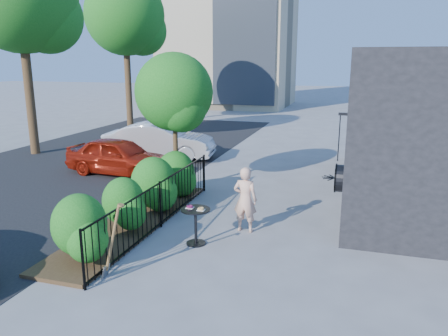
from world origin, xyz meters
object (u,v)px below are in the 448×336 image
(street_tree_far, at_px, (126,20))
(shovel, at_px, (111,245))
(cafe_table, at_px, (196,220))
(car_red, at_px, (119,156))
(car_silver, at_px, (160,141))
(woman, at_px, (245,200))
(patio_tree, at_px, (176,97))
(street_tree_near, at_px, (20,2))

(street_tree_far, height_order, shovel, street_tree_far)
(cafe_table, bearing_deg, car_red, 133.94)
(shovel, relative_size, car_silver, 0.34)
(street_tree_far, relative_size, car_red, 2.26)
(woman, distance_m, shovel, 3.30)
(street_tree_far, distance_m, cafe_table, 18.27)
(patio_tree, xyz_separation_m, woman, (2.66, -2.42, -2.02))
(car_silver, bearing_deg, street_tree_far, 27.93)
(car_silver, bearing_deg, woman, -149.35)
(cafe_table, height_order, car_silver, car_silver)
(street_tree_far, bearing_deg, woman, -52.75)
(street_tree_near, xyz_separation_m, car_silver, (5.29, 0.71, -5.22))
(street_tree_near, distance_m, woman, 12.87)
(patio_tree, height_order, car_red, patio_tree)
(woman, height_order, car_red, woman)
(woman, xyz_separation_m, car_red, (-5.33, 3.69, -0.12))
(woman, xyz_separation_m, shovel, (-1.68, -2.84, -0.11))
(cafe_table, relative_size, shovel, 0.57)
(woman, distance_m, car_silver, 8.11)
(car_silver, bearing_deg, cafe_table, -157.86)
(patio_tree, bearing_deg, street_tree_near, 157.43)
(street_tree_near, distance_m, cafe_table, 12.81)
(shovel, bearing_deg, street_tree_near, 135.73)
(street_tree_near, xyz_separation_m, shovel, (8.68, -8.46, -5.28))
(car_red, relative_size, car_silver, 0.86)
(cafe_table, distance_m, shovel, 2.04)
(street_tree_near, height_order, car_silver, street_tree_near)
(patio_tree, xyz_separation_m, cafe_table, (1.85, -3.42, -2.23))
(woman, bearing_deg, street_tree_far, -49.66)
(street_tree_far, distance_m, car_silver, 10.41)
(patio_tree, relative_size, car_silver, 0.93)
(street_tree_far, bearing_deg, patio_tree, -55.49)
(woman, bearing_deg, cafe_table, 54.30)
(street_tree_near, height_order, cafe_table, street_tree_near)
(street_tree_far, xyz_separation_m, woman, (10.36, -13.62, -5.17))
(car_red, bearing_deg, shovel, -145.90)
(cafe_table, distance_m, car_red, 6.52)
(street_tree_near, height_order, car_red, street_tree_near)
(patio_tree, bearing_deg, car_silver, 121.66)
(street_tree_far, distance_m, woman, 17.87)
(car_red, bearing_deg, street_tree_far, 31.75)
(patio_tree, relative_size, street_tree_far, 0.48)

